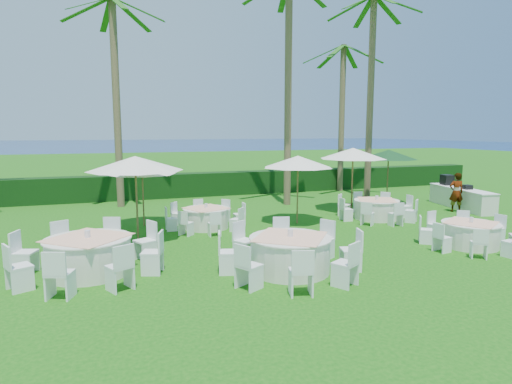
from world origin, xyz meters
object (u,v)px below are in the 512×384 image
(banquet_table_f, at_px, (376,209))
(staff_person, at_px, (456,192))
(banquet_table_c, at_px, (470,234))
(umbrella_b, at_px, (298,162))
(umbrella_d, at_px, (353,153))
(banquet_table_b, at_px, (290,253))
(umbrella_c, at_px, (142,169))
(buffet_table, at_px, (460,197))
(banquet_table_e, at_px, (206,217))
(banquet_table_a, at_px, (89,254))
(umbrella_green, at_px, (389,155))
(umbrella_a, at_px, (135,164))

(banquet_table_f, bearing_deg, staff_person, 2.13)
(banquet_table_c, height_order, banquet_table_f, banquet_table_f)
(umbrella_b, distance_m, umbrella_d, 3.58)
(banquet_table_c, relative_size, umbrella_d, 1.02)
(banquet_table_b, bearing_deg, umbrella_c, 114.54)
(umbrella_c, relative_size, buffet_table, 0.60)
(umbrella_d, bearing_deg, banquet_table_e, -169.82)
(banquet_table_a, bearing_deg, banquet_table_b, -17.70)
(banquet_table_e, relative_size, banquet_table_f, 0.94)
(banquet_table_f, relative_size, staff_person, 1.81)
(umbrella_b, bearing_deg, umbrella_d, 25.26)
(umbrella_c, bearing_deg, umbrella_green, 4.77)
(banquet_table_a, bearing_deg, umbrella_green, 24.58)
(buffet_table, height_order, staff_person, staff_person)
(banquet_table_a, bearing_deg, umbrella_c, 70.99)
(buffet_table, distance_m, staff_person, 1.15)
(banquet_table_a, xyz_separation_m, umbrella_b, (7.01, 3.45, 1.80))
(banquet_table_b, bearing_deg, umbrella_a, 126.81)
(banquet_table_a, distance_m, buffet_table, 15.62)
(banquet_table_b, relative_size, buffet_table, 0.88)
(umbrella_b, xyz_separation_m, buffet_table, (8.10, 0.50, -1.78))
(banquet_table_c, distance_m, banquet_table_f, 4.30)
(banquet_table_b, bearing_deg, umbrella_green, 41.87)
(banquet_table_f, relative_size, buffet_table, 0.76)
(banquet_table_c, distance_m, banquet_table_e, 8.37)
(buffet_table, bearing_deg, banquet_table_b, -152.91)
(umbrella_green, bearing_deg, banquet_table_c, -107.38)
(umbrella_c, height_order, staff_person, umbrella_c)
(umbrella_c, bearing_deg, buffet_table, -3.86)
(banquet_table_b, distance_m, banquet_table_e, 5.32)
(banquet_table_b, bearing_deg, umbrella_d, 48.46)
(banquet_table_a, xyz_separation_m, banquet_table_b, (4.55, -1.45, -0.01))
(banquet_table_c, distance_m, umbrella_a, 10.16)
(banquet_table_a, relative_size, buffet_table, 0.88)
(umbrella_d, relative_size, buffet_table, 0.72)
(staff_person, bearing_deg, banquet_table_e, 15.00)
(banquet_table_e, bearing_deg, staff_person, -2.67)
(umbrella_d, distance_m, umbrella_green, 2.49)
(banquet_table_f, distance_m, staff_person, 4.03)
(banquet_table_c, bearing_deg, banquet_table_a, 173.83)
(banquet_table_a, height_order, umbrella_c, umbrella_c)
(umbrella_c, xyz_separation_m, umbrella_green, (10.94, 0.91, 0.26))
(buffet_table, bearing_deg, banquet_table_e, -179.25)
(umbrella_c, relative_size, staff_person, 1.42)
(banquet_table_e, height_order, umbrella_b, umbrella_b)
(banquet_table_e, distance_m, buffet_table, 11.42)
(umbrella_b, bearing_deg, banquet_table_f, -5.18)
(banquet_table_a, bearing_deg, banquet_table_c, -6.17)
(banquet_table_e, xyz_separation_m, umbrella_d, (6.56, 1.18, 2.05))
(banquet_table_b, bearing_deg, banquet_table_e, 99.28)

